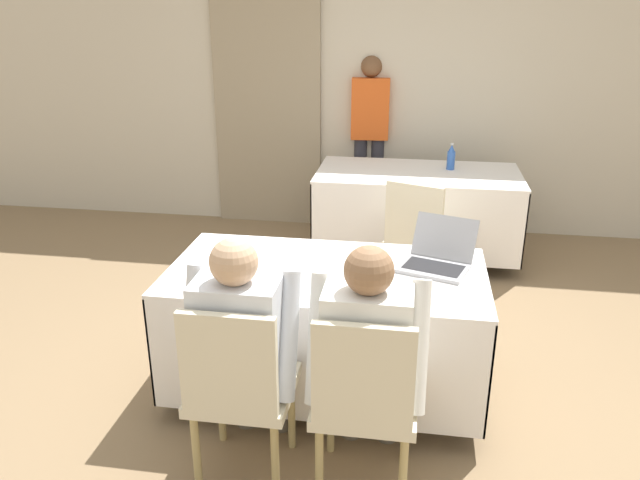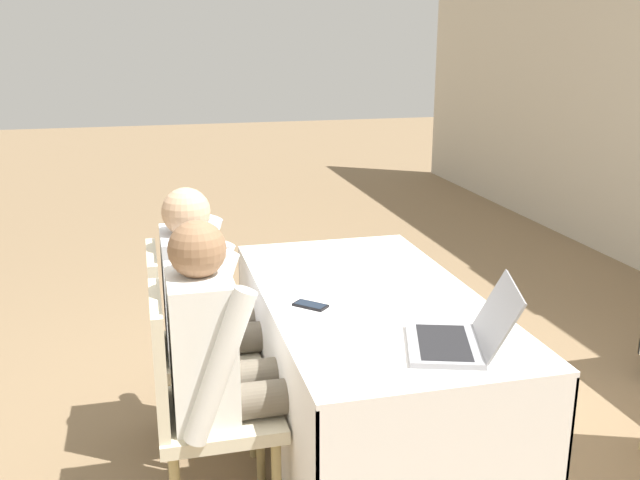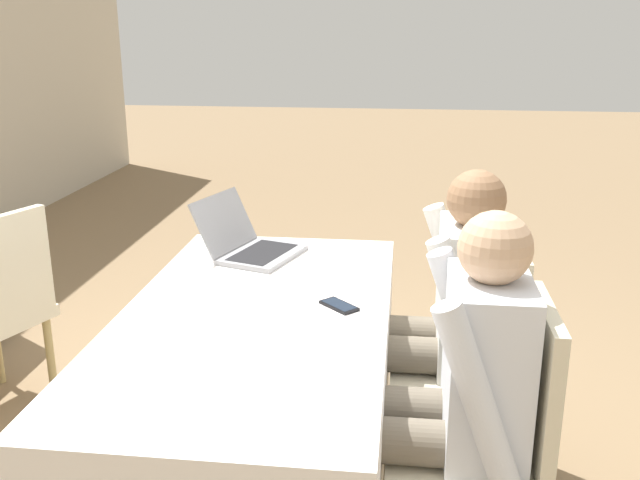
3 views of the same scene
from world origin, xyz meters
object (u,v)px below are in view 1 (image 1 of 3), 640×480
(cell_phone, at_px, (332,293))
(chair_far_spare, at_px, (419,236))
(laptop, at_px, (437,259))
(person_white_shirt, at_px, (368,351))
(chair_near_right, at_px, (365,397))
(person_red_shirt, at_px, (370,131))
(person_checkered_shirt, at_px, (243,341))
(chair_near_left, at_px, (239,385))
(water_bottle, at_px, (451,158))

(cell_phone, xyz_separation_m, chair_far_spare, (0.41, 1.49, -0.24))
(laptop, xyz_separation_m, person_white_shirt, (-0.29, -0.77, -0.12))
(chair_near_right, height_order, person_red_shirt, person_red_shirt)
(person_checkered_shirt, bearing_deg, laptop, -137.41)
(cell_phone, bearing_deg, chair_near_right, -21.64)
(chair_near_left, height_order, person_red_shirt, person_red_shirt)
(chair_near_left, relative_size, chair_far_spare, 1.00)
(water_bottle, relative_size, person_red_shirt, 0.14)
(person_checkered_shirt, xyz_separation_m, person_red_shirt, (0.26, 3.44, 0.25))
(cell_phone, xyz_separation_m, chair_near_right, (0.21, -0.47, -0.24))
(chair_far_spare, relative_size, person_white_shirt, 0.78)
(laptop, relative_size, chair_far_spare, 0.48)
(chair_far_spare, relative_size, person_checkered_shirt, 0.78)
(person_checkered_shirt, xyz_separation_m, person_white_shirt, (0.54, 0.00, 0.00))
(water_bottle, relative_size, person_white_shirt, 0.19)
(water_bottle, distance_m, person_red_shirt, 0.95)
(person_red_shirt, bearing_deg, chair_near_right, -89.10)
(water_bottle, xyz_separation_m, chair_near_left, (-0.98, -2.94, -0.33))
(chair_near_left, height_order, chair_far_spare, same)
(cell_phone, xyz_separation_m, person_red_shirt, (-0.08, 3.08, 0.17))
(water_bottle, xyz_separation_m, person_white_shirt, (-0.44, -2.84, -0.17))
(chair_near_left, distance_m, person_red_shirt, 3.58)
(cell_phone, height_order, person_white_shirt, person_white_shirt)
(chair_far_spare, bearing_deg, cell_phone, 95.47)
(chair_near_left, bearing_deg, cell_phone, -125.74)
(cell_phone, distance_m, chair_near_right, 0.57)
(water_bottle, relative_size, chair_far_spare, 0.24)
(water_bottle, height_order, person_red_shirt, person_red_shirt)
(laptop, bearing_deg, person_white_shirt, -92.70)
(person_checkered_shirt, height_order, person_red_shirt, person_red_shirt)
(cell_phone, bearing_deg, person_white_shirt, -15.98)
(laptop, relative_size, chair_near_right, 0.48)
(cell_phone, xyz_separation_m, person_white_shirt, (0.21, -0.37, -0.08))
(person_white_shirt, height_order, person_red_shirt, person_red_shirt)
(water_bottle, bearing_deg, chair_near_left, -108.46)
(person_white_shirt, bearing_deg, chair_far_spare, -96.32)
(laptop, distance_m, person_white_shirt, 0.83)
(water_bottle, height_order, person_checkered_shirt, person_checkered_shirt)
(cell_phone, height_order, person_checkered_shirt, person_checkered_shirt)
(laptop, bearing_deg, chair_far_spare, 112.70)
(cell_phone, bearing_deg, person_checkered_shirt, -87.96)
(cell_phone, bearing_deg, person_red_shirt, 136.24)
(laptop, bearing_deg, chair_near_right, -90.40)
(cell_phone, distance_m, person_white_shirt, 0.43)
(water_bottle, relative_size, chair_near_right, 0.24)
(chair_far_spare, height_order, person_checkered_shirt, person_checkered_shirt)
(chair_near_right, bearing_deg, chair_far_spare, -95.99)
(cell_phone, relative_size, person_red_shirt, 0.09)
(water_bottle, height_order, chair_near_left, water_bottle)
(person_checkered_shirt, height_order, person_white_shirt, same)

